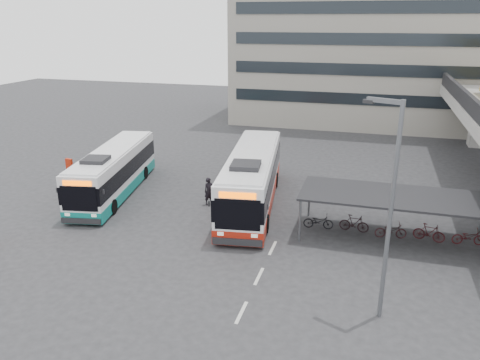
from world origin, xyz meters
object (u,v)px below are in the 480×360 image
(bus_teal, at_px, (114,171))
(lamp_post, at_px, (389,201))
(pedestrian, at_px, (209,191))
(bus_main, at_px, (252,179))

(bus_teal, height_order, lamp_post, lamp_post)
(pedestrian, height_order, lamp_post, lamp_post)
(bus_main, distance_m, bus_teal, 9.71)
(pedestrian, relative_size, lamp_post, 0.21)
(bus_main, distance_m, lamp_post, 13.46)
(lamp_post, bearing_deg, bus_main, 150.55)
(bus_teal, bearing_deg, pedestrian, -12.41)
(bus_teal, distance_m, pedestrian, 7.05)
(bus_main, bearing_deg, pedestrian, -171.50)
(bus_main, bearing_deg, bus_teal, 175.38)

